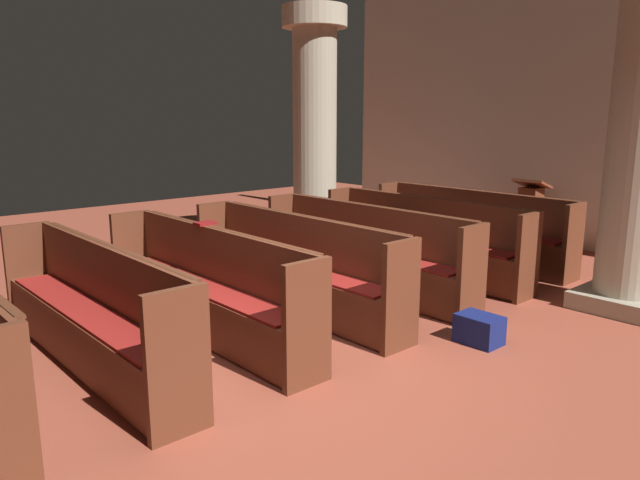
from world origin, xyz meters
TOP-DOWN VIEW (x-y plane):
  - ground_plane at (0.00, 0.00)m, footprint 19.20×19.20m
  - back_wall at (0.00, 6.08)m, footprint 10.00×0.16m
  - pew_row_0 at (-1.13, 4.14)m, footprint 2.99×0.47m
  - pew_row_1 at (-1.13, 3.09)m, footprint 2.99×0.46m
  - pew_row_2 at (-1.13, 2.03)m, footprint 2.99×0.46m
  - pew_row_3 at (-1.13, 0.98)m, footprint 2.99×0.47m
  - pew_row_4 at (-1.13, -0.08)m, footprint 2.99×0.46m
  - pew_row_5 at (-1.13, -1.13)m, footprint 2.99×0.46m
  - pillar_far_side at (-3.40, 3.28)m, footprint 0.97×0.97m
  - lectern at (-0.92, 5.38)m, footprint 0.48×0.45m
  - hymn_book at (-1.39, 0.11)m, footprint 0.13×0.19m
  - kneeler_box_navy at (0.71, 1.60)m, footprint 0.38×0.27m

SIDE VIEW (x-z plane):
  - ground_plane at x=0.00m, z-range 0.00..0.00m
  - kneeler_box_navy at x=0.71m, z-range 0.00..0.26m
  - lectern at x=-0.92m, z-range -0.09..0.99m
  - pew_row_0 at x=-1.13m, z-range 0.02..1.00m
  - pew_row_1 at x=-1.13m, z-range 0.02..1.00m
  - pew_row_2 at x=-1.13m, z-range 0.02..1.00m
  - pew_row_3 at x=-1.13m, z-range 0.02..1.00m
  - pew_row_4 at x=-1.13m, z-range 0.02..1.00m
  - pew_row_5 at x=-1.13m, z-range 0.02..1.00m
  - hymn_book at x=-1.39m, z-range 0.98..1.00m
  - pillar_far_side at x=-3.40m, z-range 0.07..3.63m
  - back_wall at x=0.00m, z-range 0.00..4.50m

